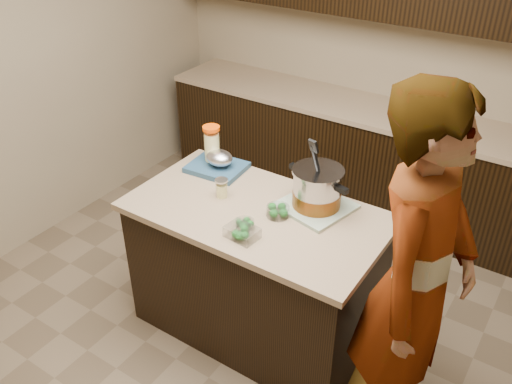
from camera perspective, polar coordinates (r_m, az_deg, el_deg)
ground_plane at (r=3.62m, az=0.00°, el=-13.82°), size 4.00×4.00×0.00m
room_shell at (r=2.67m, az=0.00°, el=12.75°), size 4.04×4.04×2.72m
back_cabinets at (r=4.41m, az=12.75°, el=9.18°), size 3.60×0.63×2.33m
island at (r=3.31m, az=0.00°, el=-8.36°), size 1.46×0.81×0.90m
dish_towel at (r=3.07m, az=6.32°, el=-1.47°), size 0.43×0.43×0.02m
stock_pot at (r=3.02m, az=6.43°, el=0.20°), size 0.40×0.34×0.41m
lemonade_pitcher at (r=3.44m, az=-4.65°, el=4.70°), size 0.14×0.14×0.26m
mason_jar at (r=3.13m, az=-3.63°, el=0.37°), size 0.10×0.10×0.12m
broccoli_tub_left at (r=2.98m, az=2.31°, el=-2.08°), size 0.16×0.16×0.06m
broccoli_tub_right at (r=2.88m, az=-1.18°, el=-3.45°), size 0.11×0.11×0.05m
broccoli_tub_rect at (r=2.82m, az=-1.47°, el=-4.32°), size 0.18×0.14×0.06m
blue_tray at (r=3.41m, az=-4.02°, el=2.97°), size 0.36×0.30×0.13m
person at (r=2.54m, az=16.41°, el=-9.53°), size 0.50×0.73×1.94m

